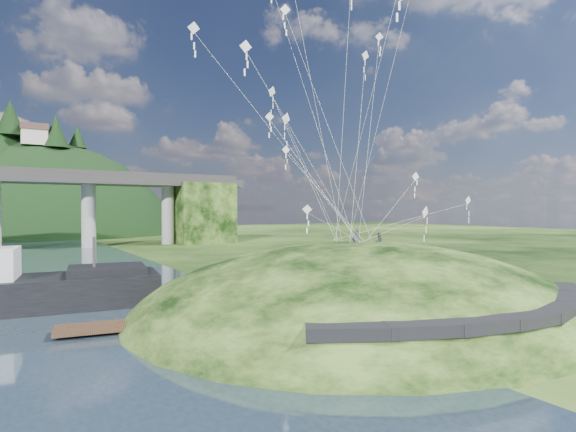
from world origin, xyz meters
TOP-DOWN VIEW (x-y plane):
  - ground at (0.00, 0.00)m, footprint 320.00×320.00m
  - grass_hill at (8.00, 2.00)m, footprint 36.00×32.00m
  - footpath at (7.46, -9.74)m, footprint 22.29×5.84m
  - work_barge at (-14.81, 15.03)m, footprint 21.35×8.63m
  - wooden_dock at (-6.15, 4.54)m, footprint 12.96×4.30m
  - kite_flyers at (9.47, 2.92)m, footprint 3.70×1.16m
  - kite_swarm at (6.40, 3.72)m, footprint 21.65×17.80m

SIDE VIEW (x-z plane):
  - grass_hill at x=8.00m, z-range -8.00..5.00m
  - ground at x=0.00m, z-range 0.00..0.00m
  - wooden_dock at x=-6.15m, z-range -0.05..0.86m
  - work_barge at x=-14.81m, z-range -1.81..5.45m
  - footpath at x=7.46m, z-range 1.67..2.50m
  - kite_flyers at x=9.47m, z-range 4.78..6.85m
  - kite_swarm at x=6.40m, z-range 6.57..27.94m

